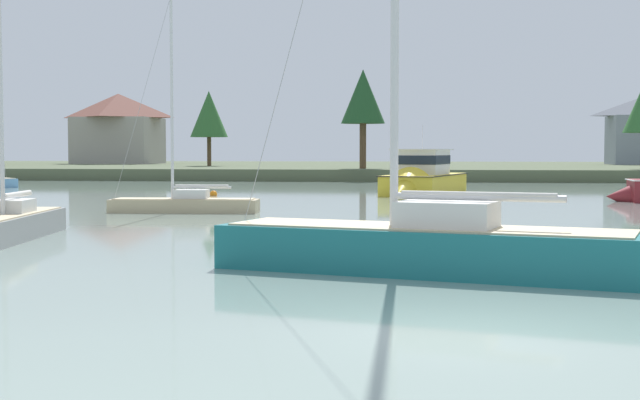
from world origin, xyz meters
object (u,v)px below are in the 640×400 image
(sailboat_sand, at_px, (185,208))
(mooring_buoy_orange, at_px, (213,194))
(sailboat_teal, at_px, (427,259))
(sailboat_grey, at_px, (10,232))
(cruiser_yellow, at_px, (420,184))

(sailboat_sand, height_order, mooring_buoy_orange, sailboat_sand)
(mooring_buoy_orange, bearing_deg, sailboat_sand, -81.07)
(sailboat_teal, bearing_deg, mooring_buoy_orange, 111.51)
(sailboat_grey, bearing_deg, sailboat_sand, 79.91)
(sailboat_sand, bearing_deg, mooring_buoy_orange, 98.93)
(sailboat_teal, distance_m, cruiser_yellow, 34.92)
(sailboat_sand, relative_size, cruiser_yellow, 0.90)
(mooring_buoy_orange, bearing_deg, cruiser_yellow, 12.32)
(sailboat_sand, xyz_separation_m, sailboat_grey, (-2.12, -11.93, 0.01))
(sailboat_sand, relative_size, mooring_buoy_orange, 19.51)
(sailboat_teal, bearing_deg, sailboat_sand, 120.20)
(sailboat_sand, relative_size, sailboat_teal, 0.68)
(sailboat_grey, height_order, sailboat_teal, sailboat_teal)
(sailboat_sand, bearing_deg, cruiser_yellow, 59.59)
(sailboat_grey, distance_m, sailboat_teal, 13.99)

